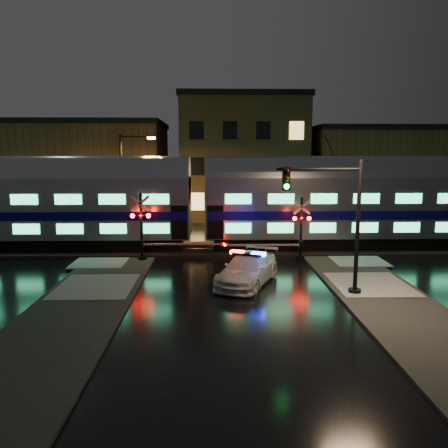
{
  "coord_description": "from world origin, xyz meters",
  "views": [
    {
      "loc": [
        -1.0,
        -22.91,
        6.24
      ],
      "look_at": [
        -0.32,
        2.5,
        2.2
      ],
      "focal_mm": 35.0,
      "sensor_mm": 36.0,
      "label": 1
    }
  ],
  "objects_px": {
    "crossing_signal_left": "(147,234)",
    "streetlight": "(125,180)",
    "traffic_light": "(337,225)",
    "police_car": "(248,269)",
    "crossing_signal_right": "(295,235)"
  },
  "relations": [
    {
      "from": "crossing_signal_left",
      "to": "streetlight",
      "type": "height_order",
      "value": "streetlight"
    },
    {
      "from": "traffic_light",
      "to": "police_car",
      "type": "bearing_deg",
      "value": 163.51
    },
    {
      "from": "traffic_light",
      "to": "streetlight",
      "type": "distance_m",
      "value": 17.76
    },
    {
      "from": "crossing_signal_left",
      "to": "police_car",
      "type": "bearing_deg",
      "value": -39.84
    },
    {
      "from": "crossing_signal_right",
      "to": "streetlight",
      "type": "relative_size",
      "value": 0.69
    },
    {
      "from": "crossing_signal_left",
      "to": "streetlight",
      "type": "bearing_deg",
      "value": 110.42
    },
    {
      "from": "streetlight",
      "to": "crossing_signal_left",
      "type": "bearing_deg",
      "value": -69.58
    },
    {
      "from": "crossing_signal_left",
      "to": "crossing_signal_right",
      "type": "bearing_deg",
      "value": -0.05
    },
    {
      "from": "police_car",
      "to": "traffic_light",
      "type": "xyz_separation_m",
      "value": [
        3.7,
        -1.99,
        2.48
      ]
    },
    {
      "from": "police_car",
      "to": "crossing_signal_left",
      "type": "xyz_separation_m",
      "value": [
        -5.52,
        4.61,
        0.95
      ]
    },
    {
      "from": "police_car",
      "to": "crossing_signal_right",
      "type": "xyz_separation_m",
      "value": [
        3.17,
        4.6,
        0.83
      ]
    },
    {
      "from": "traffic_light",
      "to": "streetlight",
      "type": "height_order",
      "value": "streetlight"
    },
    {
      "from": "crossing_signal_right",
      "to": "police_car",
      "type": "bearing_deg",
      "value": -124.54
    },
    {
      "from": "crossing_signal_left",
      "to": "traffic_light",
      "type": "height_order",
      "value": "traffic_light"
    },
    {
      "from": "police_car",
      "to": "crossing_signal_right",
      "type": "bearing_deg",
      "value": 79.16
    }
  ]
}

